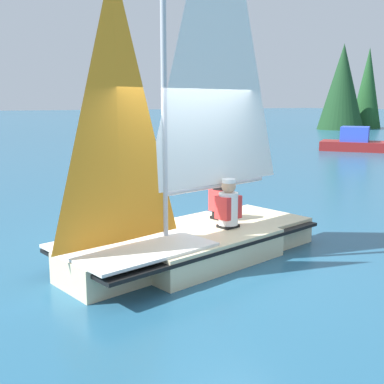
% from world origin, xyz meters
% --- Properties ---
extents(ground_plane, '(260.00, 260.00, 0.00)m').
position_xyz_m(ground_plane, '(0.00, 0.00, 0.00)').
color(ground_plane, '#235675').
extents(sailboat_main, '(4.30, 2.42, 5.96)m').
position_xyz_m(sailboat_main, '(0.03, 0.01, 0.80)').
color(sailboat_main, beige).
rests_on(sailboat_main, ground_plane).
extents(sailor_helm, '(0.38, 0.35, 1.16)m').
position_xyz_m(sailor_helm, '(0.60, -0.08, 0.63)').
color(sailor_helm, black).
rests_on(sailor_helm, ground_plane).
extents(sailor_crew, '(0.38, 0.35, 1.16)m').
position_xyz_m(sailor_crew, '(0.83, 0.44, 0.62)').
color(sailor_crew, black).
rests_on(sailor_crew, ground_plane).
extents(motorboat_distant, '(3.45, 3.89, 1.15)m').
position_xyz_m(motorboat_distant, '(15.22, 9.57, 0.40)').
color(motorboat_distant, maroon).
rests_on(motorboat_distant, ground_plane).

